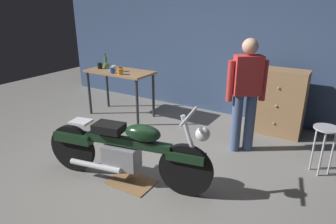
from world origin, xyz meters
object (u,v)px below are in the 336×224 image
motorcycle (126,149)px  person_standing (246,91)px  wooden_dresser (279,102)px  mug_orange_travel (120,72)px  bottle (106,61)px  mug_blue_enamel (112,70)px  mug_black_matte (100,66)px  mug_green_speckled (107,66)px  mug_white_ceramic (114,68)px  mug_brown_stoneware (120,69)px  shop_stool (325,138)px

motorcycle → person_standing: bearing=48.4°
wooden_dresser → mug_orange_travel: (-2.61, -0.96, 0.40)m
motorcycle → bottle: (-2.13, 2.03, 0.55)m
mug_blue_enamel → bottle: bearing=141.6°
mug_black_matte → mug_green_speckled: 0.14m
mug_white_ceramic → mug_blue_enamel: bearing=-56.3°
mug_brown_stoneware → mug_green_speckled: size_ratio=0.97×
motorcycle → mug_black_matte: bearing=128.5°
mug_brown_stoneware → bottle: size_ratio=0.49×
mug_black_matte → mug_blue_enamel: (0.48, -0.18, -0.01)m
mug_green_speckled → mug_blue_enamel: bearing=-35.0°
bottle → mug_white_ceramic: bearing=-30.2°
shop_stool → mug_white_ceramic: 3.75m
motorcycle → mug_blue_enamel: mug_blue_enamel is taller
motorcycle → mug_blue_enamel: 2.25m
mug_blue_enamel → mug_green_speckled: 0.45m
shop_stool → bottle: (-4.17, 0.54, 0.50)m
person_standing → mug_orange_travel: (-2.30, -0.02, 0.03)m
person_standing → mug_brown_stoneware: person_standing is taller
mug_blue_enamel → mug_green_speckled: (-0.37, 0.26, 0.00)m
shop_stool → mug_green_speckled: bearing=175.2°
wooden_dresser → mug_blue_enamel: bearing=-161.2°
person_standing → mug_blue_enamel: size_ratio=13.65×
shop_stool → wooden_dresser: size_ratio=0.58×
person_standing → mug_orange_travel: 2.30m
mug_orange_travel → bottle: bearing=148.4°
wooden_dresser → mug_orange_travel: size_ratio=9.03×
person_standing → bottle: (-3.08, 0.46, 0.07)m
mug_black_matte → bottle: 0.32m
motorcycle → wooden_dresser: wooden_dresser is taller
motorcycle → shop_stool: 2.52m
shop_stool → bottle: bottle is taller
wooden_dresser → mug_white_ceramic: size_ratio=9.11×
motorcycle → mug_orange_travel: mug_orange_travel is taller
mug_blue_enamel → mug_white_ceramic: (-0.14, 0.21, -0.00)m
mug_brown_stoneware → mug_blue_enamel: 0.19m
mug_orange_travel → mug_white_ceramic: bearing=146.5°
mug_orange_travel → bottle: bottle is taller
mug_white_ceramic → mug_orange_travel: (0.32, -0.21, 0.00)m
person_standing → mug_black_matte: bearing=-37.7°
mug_blue_enamel → person_standing: bearing=0.3°
person_standing → motorcycle: bearing=24.6°
mug_white_ceramic → bottle: bearing=149.8°
person_standing → mug_black_matte: size_ratio=13.44×
motorcycle → person_standing: size_ratio=1.30×
shop_stool → mug_black_matte: (-4.06, 0.25, 0.46)m
person_standing → mug_green_speckled: 2.86m
person_standing → bottle: bearing=-43.0°
wooden_dresser → mug_black_matte: size_ratio=8.86×
person_standing → wooden_dresser: person_standing is taller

